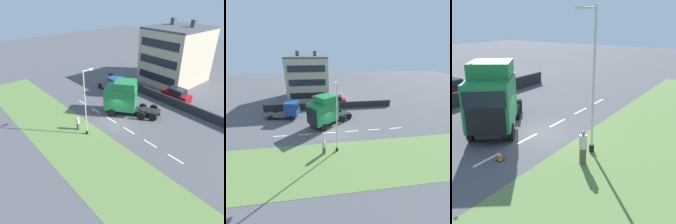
{
  "view_description": "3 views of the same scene",
  "coord_description": "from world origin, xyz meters",
  "views": [
    {
      "loc": [
        -15.25,
        -16.95,
        14.31
      ],
      "look_at": [
        -1.99,
        -1.57,
        2.91
      ],
      "focal_mm": 35.0,
      "sensor_mm": 36.0,
      "label": 1
    },
    {
      "loc": [
        -17.68,
        2.08,
        10.33
      ],
      "look_at": [
        -0.13,
        -0.31,
        3.02
      ],
      "focal_mm": 24.0,
      "sensor_mm": 36.0,
      "label": 2
    },
    {
      "loc": [
        -10.39,
        12.75,
        6.89
      ],
      "look_at": [
        -1.62,
        -0.67,
        1.55
      ],
      "focal_mm": 45.0,
      "sensor_mm": 36.0,
      "label": 3
    }
  ],
  "objects": [
    {
      "name": "ground_plane",
      "position": [
        0.0,
        0.0,
        0.0
      ],
      "size": [
        120.0,
        120.0,
        0.0
      ],
      "primitive_type": "plane",
      "color": "#515156",
      "rests_on": "ground"
    },
    {
      "name": "lamp_post",
      "position": [
        -3.98,
        0.35,
        3.56
      ],
      "size": [
        1.26,
        0.28,
        7.49
      ],
      "color": "black",
      "rests_on": "ground"
    },
    {
      "name": "pedestrian",
      "position": [
        -4.33,
        1.77,
        0.87
      ],
      "size": [
        0.39,
        0.39,
        1.77
      ],
      "color": "brown",
      "rests_on": "ground"
    },
    {
      "name": "lane_markings",
      "position": [
        0.0,
        -0.7,
        0.0
      ],
      "size": [
        0.16,
        17.8,
        0.0
      ],
      "color": "white",
      "rests_on": "ground"
    },
    {
      "name": "lorry_cab",
      "position": [
        2.33,
        1.3,
        2.26
      ],
      "size": [
        6.12,
        7.01,
        4.63
      ],
      "rotation": [
        0.0,
        0.0,
        0.63
      ],
      "color": "black",
      "rests_on": "ground"
    },
    {
      "name": "traffic_cone_lead",
      "position": [
        -0.64,
        3.81,
        0.28
      ],
      "size": [
        0.36,
        0.36,
        0.58
      ],
      "color": "black",
      "rests_on": "ground"
    },
    {
      "name": "grass_verge",
      "position": [
        -6.0,
        0.0,
        0.01
      ],
      "size": [
        7.0,
        44.0,
        0.01
      ],
      "color": "#607F42",
      "rests_on": "ground"
    }
  ]
}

